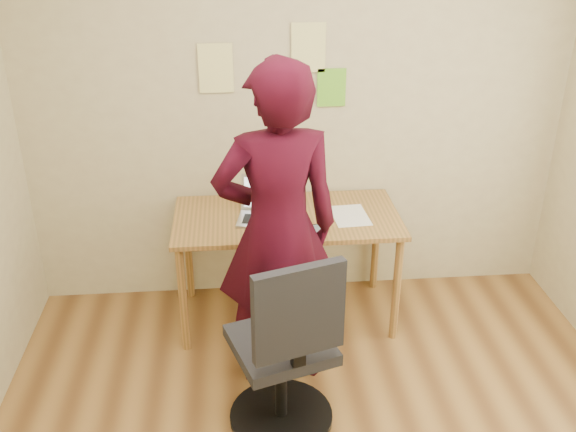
{
  "coord_description": "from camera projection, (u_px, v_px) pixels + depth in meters",
  "views": [
    {
      "loc": [
        -0.41,
        -2.18,
        2.49
      ],
      "look_at": [
        -0.13,
        0.95,
        0.95
      ],
      "focal_mm": 40.0,
      "sensor_mm": 36.0,
      "label": 1
    }
  ],
  "objects": [
    {
      "name": "wall_note_mid",
      "position": [
        308.0,
        48.0,
        3.89
      ],
      "size": [
        0.21,
        0.0,
        0.3
      ],
      "primitive_type": "cube",
      "color": "#F4EF92",
      "rests_on": "room"
    },
    {
      "name": "paper_sheet",
      "position": [
        350.0,
        216.0,
        3.98
      ],
      "size": [
        0.23,
        0.32,
        0.0
      ],
      "primitive_type": "cube",
      "rotation": [
        0.0,
        0.0,
        0.07
      ],
      "color": "white",
      "rests_on": "desk"
    },
    {
      "name": "office_chair",
      "position": [
        286.0,
        358.0,
        3.19
      ],
      "size": [
        0.59,
        0.6,
        1.06
      ],
      "rotation": [
        0.0,
        0.0,
        0.31
      ],
      "color": "black",
      "rests_on": "ground"
    },
    {
      "name": "room",
      "position": [
        343.0,
        230.0,
        2.49
      ],
      "size": [
        3.58,
        3.58,
        2.78
      ],
      "color": "brown",
      "rests_on": "ground"
    },
    {
      "name": "wall_note_right",
      "position": [
        331.0,
        88.0,
        4.01
      ],
      "size": [
        0.18,
        0.0,
        0.24
      ],
      "primitive_type": "cube",
      "color": "#6DC82D",
      "rests_on": "room"
    },
    {
      "name": "laptop",
      "position": [
        266.0,
        210.0,
        3.94
      ],
      "size": [
        0.37,
        0.34,
        0.24
      ],
      "rotation": [
        0.0,
        0.0,
        -0.17
      ],
      "color": "#ACACB3",
      "rests_on": "desk"
    },
    {
      "name": "person",
      "position": [
        277.0,
        231.0,
        3.39
      ],
      "size": [
        0.73,
        0.52,
        1.86
      ],
      "primitive_type": "imported",
      "rotation": [
        0.0,
        0.0,
        3.26
      ],
      "color": "black",
      "rests_on": "ground"
    },
    {
      "name": "desk",
      "position": [
        287.0,
        228.0,
        4.02
      ],
      "size": [
        1.4,
        0.7,
        0.74
      ],
      "color": "#A27237",
      "rests_on": "ground"
    },
    {
      "name": "wall_note_left",
      "position": [
        216.0,
        68.0,
        3.9
      ],
      "size": [
        0.21,
        0.0,
        0.3
      ],
      "primitive_type": "cube",
      "color": "#F4EF92",
      "rests_on": "room"
    },
    {
      "name": "phone",
      "position": [
        316.0,
        229.0,
        3.81
      ],
      "size": [
        0.08,
        0.13,
        0.01
      ],
      "rotation": [
        0.0,
        0.0,
        0.22
      ],
      "color": "black",
      "rests_on": "desk"
    }
  ]
}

